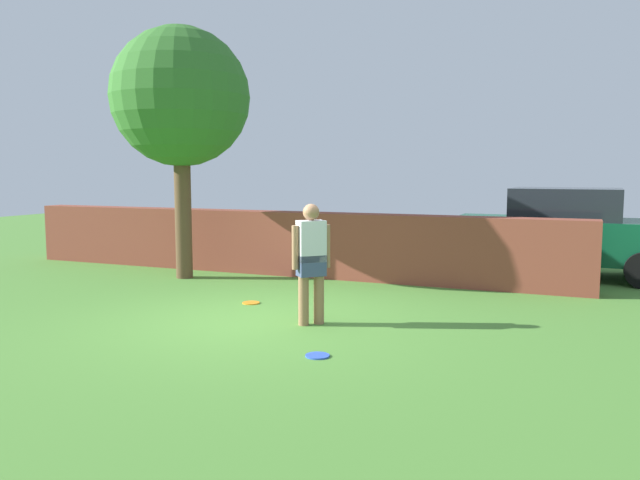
{
  "coord_description": "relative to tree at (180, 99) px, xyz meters",
  "views": [
    {
      "loc": [
        4.03,
        -7.48,
        2.05
      ],
      "look_at": [
        0.38,
        1.31,
        1.0
      ],
      "focal_mm": 35.18,
      "sensor_mm": 36.0,
      "label": 1
    }
  ],
  "objects": [
    {
      "name": "tree",
      "position": [
        0.0,
        0.0,
        0.0
      ],
      "size": [
        2.6,
        2.6,
        4.73
      ],
      "color": "brown",
      "rests_on": "ground"
    },
    {
      "name": "brick_wall",
      "position": [
        1.47,
        1.11,
        -2.77
      ],
      "size": [
        11.76,
        0.5,
        1.25
      ],
      "primitive_type": "cube",
      "color": "brown",
      "rests_on": "ground"
    },
    {
      "name": "person",
      "position": [
        3.73,
        -2.46,
        -2.5
      ],
      "size": [
        0.41,
        0.41,
        1.62
      ],
      "rotation": [
        0.0,
        0.0,
        -2.37
      ],
      "color": "#9E704C",
      "rests_on": "ground"
    },
    {
      "name": "frisbee_orange",
      "position": [
        2.33,
        -1.6,
        -3.39
      ],
      "size": [
        0.27,
        0.27,
        0.02
      ],
      "primitive_type": "cylinder",
      "color": "orange",
      "rests_on": "ground"
    },
    {
      "name": "ground_plane",
      "position": [
        2.97,
        -2.55,
        -3.4
      ],
      "size": [
        40.0,
        40.0,
        0.0
      ],
      "primitive_type": "plane",
      "color": "#4C8433"
    },
    {
      "name": "car",
      "position": [
        6.74,
        3.04,
        -2.54
      ],
      "size": [
        4.25,
        2.02,
        1.72
      ],
      "rotation": [
        0.0,
        0.0,
        3.11
      ],
      "color": "#0C4C2D",
      "rests_on": "ground"
    },
    {
      "name": "frisbee_blue",
      "position": [
        4.38,
        -3.79,
        -3.39
      ],
      "size": [
        0.27,
        0.27,
        0.02
      ],
      "primitive_type": "cylinder",
      "color": "blue",
      "rests_on": "ground"
    }
  ]
}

